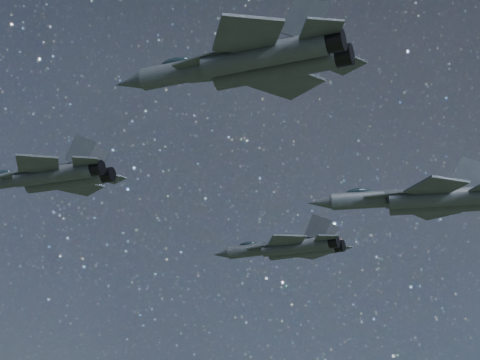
# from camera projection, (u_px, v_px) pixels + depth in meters

# --- Properties ---
(jet_lead) EXTENTS (18.51, 12.82, 4.65)m
(jet_lead) POSITION_uv_depth(u_px,v_px,m) (48.00, 177.00, 81.42)
(jet_lead) COLOR #373E44
(jet_left) EXTENTS (16.99, 11.55, 4.27)m
(jet_left) POSITION_uv_depth(u_px,v_px,m) (288.00, 248.00, 92.34)
(jet_left) COLOR #373E44
(jet_right) EXTENTS (19.82, 13.65, 4.97)m
(jet_right) POSITION_uv_depth(u_px,v_px,m) (250.00, 62.00, 58.79)
(jet_right) COLOR #373E44
(jet_slot) EXTENTS (18.60, 13.26, 4.75)m
(jet_slot) POSITION_uv_depth(u_px,v_px,m) (421.00, 199.00, 76.16)
(jet_slot) COLOR #373E44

